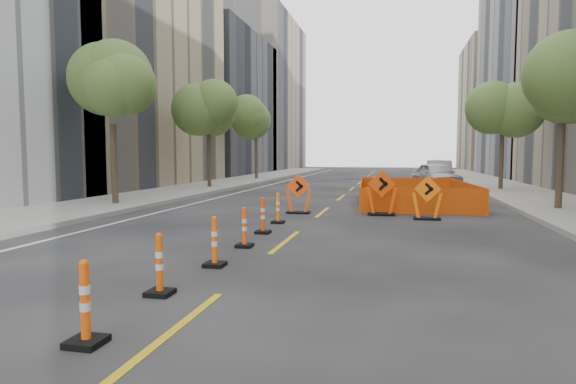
% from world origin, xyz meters
% --- Properties ---
extents(ground_plane, '(140.00, 140.00, 0.00)m').
position_xyz_m(ground_plane, '(0.00, 0.00, 0.00)').
color(ground_plane, black).
extents(sidewalk_left, '(4.00, 90.00, 0.15)m').
position_xyz_m(sidewalk_left, '(-9.00, 12.00, 0.07)').
color(sidewalk_left, gray).
rests_on(sidewalk_left, ground).
extents(sidewalk_right, '(4.00, 90.00, 0.15)m').
position_xyz_m(sidewalk_right, '(9.00, 12.00, 0.07)').
color(sidewalk_right, gray).
rests_on(sidewalk_right, ground).
extents(bld_left_d, '(12.00, 16.00, 14.00)m').
position_xyz_m(bld_left_d, '(-17.00, 39.20, 7.00)').
color(bld_left_d, '#4C4C51').
rests_on(bld_left_d, ground).
extents(bld_left_e, '(12.00, 20.00, 20.00)m').
position_xyz_m(bld_left_e, '(-17.00, 55.60, 10.00)').
color(bld_left_e, gray).
rests_on(bld_left_e, ground).
extents(bld_right_d, '(12.00, 18.00, 20.00)m').
position_xyz_m(bld_right_d, '(17.00, 40.20, 10.00)').
color(bld_right_d, gray).
rests_on(bld_right_d, ground).
extents(bld_right_e, '(12.00, 14.00, 16.00)m').
position_xyz_m(bld_right_e, '(17.00, 58.60, 8.00)').
color(bld_right_e, tan).
rests_on(bld_right_e, ground).
extents(tree_l_b, '(2.80, 2.80, 5.95)m').
position_xyz_m(tree_l_b, '(-8.40, 10.00, 4.53)').
color(tree_l_b, '#382B1E').
rests_on(tree_l_b, ground).
extents(tree_l_c, '(2.80, 2.80, 5.95)m').
position_xyz_m(tree_l_c, '(-8.40, 20.00, 4.53)').
color(tree_l_c, '#382B1E').
rests_on(tree_l_c, ground).
extents(tree_l_d, '(2.80, 2.80, 5.95)m').
position_xyz_m(tree_l_d, '(-8.40, 30.00, 4.53)').
color(tree_l_d, '#382B1E').
rests_on(tree_l_d, ground).
extents(tree_r_b, '(2.80, 2.80, 5.95)m').
position_xyz_m(tree_r_b, '(8.40, 12.00, 4.53)').
color(tree_r_b, '#382B1E').
rests_on(tree_r_b, ground).
extents(tree_r_c, '(2.80, 2.80, 5.95)m').
position_xyz_m(tree_r_c, '(8.40, 22.00, 4.53)').
color(tree_r_c, '#382B1E').
rests_on(tree_r_c, ground).
extents(channelizer_1, '(0.38, 0.38, 0.97)m').
position_xyz_m(channelizer_1, '(-0.75, -2.64, 0.49)').
color(channelizer_1, '#E94E09').
rests_on(channelizer_1, ground).
extents(channelizer_2, '(0.38, 0.38, 0.95)m').
position_xyz_m(channelizer_2, '(-0.86, -0.72, 0.48)').
color(channelizer_2, '#DE4A09').
rests_on(channelizer_2, ground).
extents(channelizer_3, '(0.38, 0.38, 0.96)m').
position_xyz_m(channelizer_3, '(-0.73, 1.20, 0.48)').
color(channelizer_3, '#F2540A').
rests_on(channelizer_3, ground).
extents(channelizer_4, '(0.37, 0.37, 0.93)m').
position_xyz_m(channelizer_4, '(-0.76, 3.12, 0.46)').
color(channelizer_4, '#FF450A').
rests_on(channelizer_4, ground).
extents(channelizer_5, '(0.38, 0.38, 0.97)m').
position_xyz_m(channelizer_5, '(-0.86, 5.04, 0.49)').
color(channelizer_5, '#E13D09').
rests_on(channelizer_5, ground).
extents(channelizer_6, '(0.37, 0.37, 0.95)m').
position_xyz_m(channelizer_6, '(-0.92, 6.97, 0.47)').
color(channelizer_6, orange).
rests_on(channelizer_6, ground).
extents(chevron_sign_left, '(0.93, 0.56, 1.40)m').
position_xyz_m(chevron_sign_left, '(-0.80, 9.49, 0.70)').
color(chevron_sign_left, '#FF490A').
rests_on(chevron_sign_left, ground).
extents(chevron_sign_center, '(1.15, 0.83, 1.56)m').
position_xyz_m(chevron_sign_center, '(2.12, 9.63, 0.78)').
color(chevron_sign_center, '#DF4609').
rests_on(chevron_sign_center, ground).
extents(chevron_sign_right, '(1.08, 0.84, 1.43)m').
position_xyz_m(chevron_sign_right, '(3.58, 8.81, 0.71)').
color(chevron_sign_right, orange).
rests_on(chevron_sign_right, ground).
extents(safety_fence, '(4.78, 7.65, 0.93)m').
position_xyz_m(safety_fence, '(3.31, 13.84, 0.46)').
color(safety_fence, '#FF4E0D').
rests_on(safety_fence, ground).
extents(parked_car_near, '(3.16, 5.06, 1.61)m').
position_xyz_m(parked_car_near, '(5.02, 23.69, 0.80)').
color(parked_car_near, silver).
rests_on(parked_car_near, ground).
extents(parked_car_mid, '(2.01, 5.04, 1.63)m').
position_xyz_m(parked_car_mid, '(5.64, 29.12, 0.81)').
color(parked_car_mid, gray).
rests_on(parked_car_mid, ground).
extents(parked_car_far, '(2.70, 5.67, 1.60)m').
position_xyz_m(parked_car_far, '(5.98, 34.94, 0.80)').
color(parked_car_far, black).
rests_on(parked_car_far, ground).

